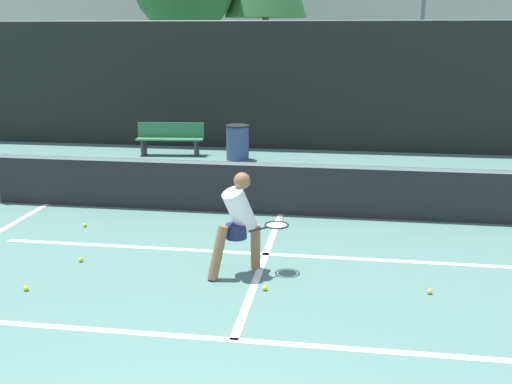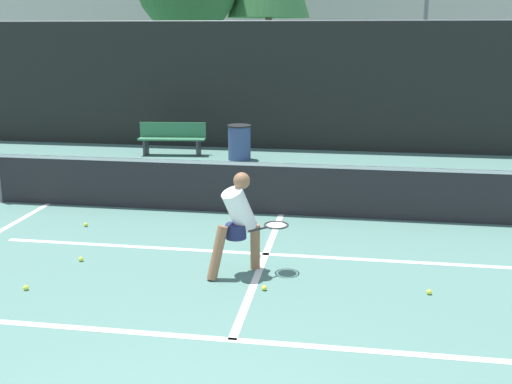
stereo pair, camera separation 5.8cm
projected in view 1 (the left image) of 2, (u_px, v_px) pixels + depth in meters
name	position (u px, v px, depth m)	size (l,w,h in m)	color
court_baseline_near	(234.00, 340.00, 6.42)	(11.00, 0.10, 0.01)	white
court_service_line	(266.00, 254.00, 8.91)	(8.25, 0.10, 0.01)	white
court_center_mark	(263.00, 261.00, 8.63)	(0.10, 4.63, 0.01)	white
net	(281.00, 187.00, 10.71)	(11.09, 0.09, 1.07)	slate
fence_back	(306.00, 87.00, 16.36)	(24.00, 0.06, 3.50)	black
player_practicing	(240.00, 220.00, 8.03)	(1.14, 0.81, 1.41)	#8C6042
tennis_ball_scattered_0	(265.00, 288.00, 7.66)	(0.07, 0.07, 0.07)	#D1E033
tennis_ball_scattered_1	(26.00, 288.00, 7.64)	(0.07, 0.07, 0.07)	#D1E033
tennis_ball_scattered_2	(81.00, 260.00, 8.61)	(0.07, 0.07, 0.07)	#D1E033
tennis_ball_scattered_3	(85.00, 225.00, 10.14)	(0.07, 0.07, 0.07)	#D1E033
tennis_ball_scattered_4	(430.00, 291.00, 7.55)	(0.07, 0.07, 0.07)	#D1E033
courtside_bench	(170.00, 137.00, 15.97)	(1.81, 0.56, 0.86)	#33724C
trash_bin	(238.00, 142.00, 15.37)	(0.60, 0.60, 0.90)	#384C7F
parked_car	(251.00, 115.00, 18.97)	(1.71, 4.29, 1.52)	silver
building_far	(327.00, 46.00, 31.11)	(36.00, 2.40, 4.93)	#B2ADA3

